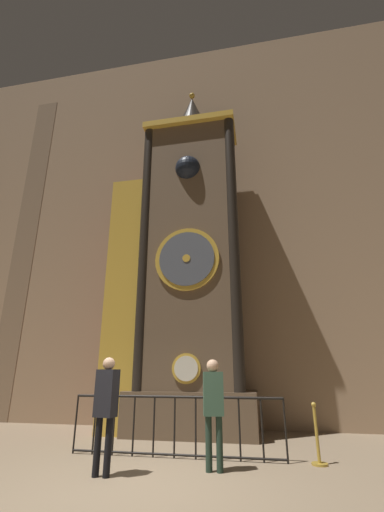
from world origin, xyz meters
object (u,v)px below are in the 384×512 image
at_px(visitor_near, 106,402).
at_px(visitor_far, 213,402).
at_px(clock_tower, 180,264).
at_px(stanchion_post, 318,444).

height_order(visitor_near, visitor_far, visitor_near).
bearing_deg(clock_tower, visitor_near, -95.18).
bearing_deg(visitor_far, visitor_near, -172.78).
xyz_separation_m(clock_tower, visitor_far, (1.36, -3.15, -3.52)).
bearing_deg(visitor_near, visitor_far, 30.61).
height_order(visitor_far, stanchion_post, visitor_far).
relative_size(visitor_near, visitor_far, 1.01).
bearing_deg(stanchion_post, visitor_near, -157.64).
xyz_separation_m(clock_tower, visitor_near, (-0.34, -3.77, -3.51)).
height_order(visitor_near, stanchion_post, visitor_near).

